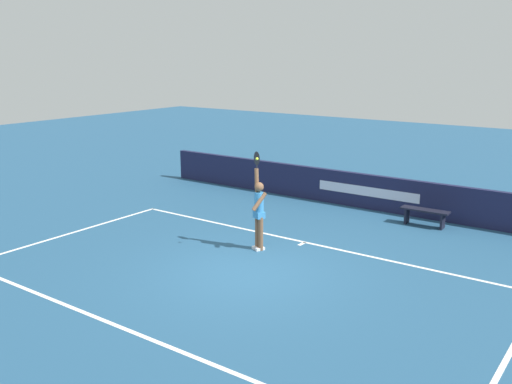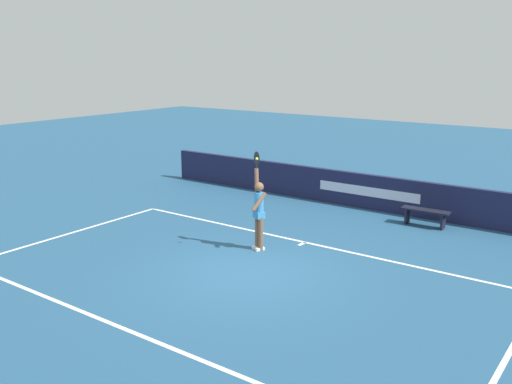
% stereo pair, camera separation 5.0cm
% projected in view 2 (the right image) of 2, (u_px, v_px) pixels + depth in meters
% --- Properties ---
extents(ground_plane, '(60.00, 60.00, 0.00)m').
position_uv_depth(ground_plane, '(246.00, 272.00, 12.53)').
color(ground_plane, '#255174').
extents(court_lines, '(11.22, 6.03, 0.00)m').
position_uv_depth(court_lines, '(235.00, 278.00, 12.21)').
color(court_lines, white).
rests_on(court_lines, ground).
extents(back_wall, '(15.95, 0.19, 1.09)m').
position_uv_depth(back_wall, '(371.00, 192.00, 17.55)').
color(back_wall, '#1A1D3E').
rests_on(back_wall, ground).
extents(tennis_player, '(0.46, 0.46, 2.46)m').
position_uv_depth(tennis_player, '(259.00, 210.00, 13.77)').
color(tennis_player, brown).
rests_on(tennis_player, ground).
extents(tennis_ball, '(0.07, 0.07, 0.07)m').
position_uv_depth(tennis_ball, '(257.00, 159.00, 13.17)').
color(tennis_ball, '#C4E22C').
extents(courtside_bench_near, '(1.35, 0.39, 0.49)m').
position_uv_depth(courtside_bench_near, '(425.00, 214.00, 15.82)').
color(courtside_bench_near, black).
rests_on(courtside_bench_near, ground).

